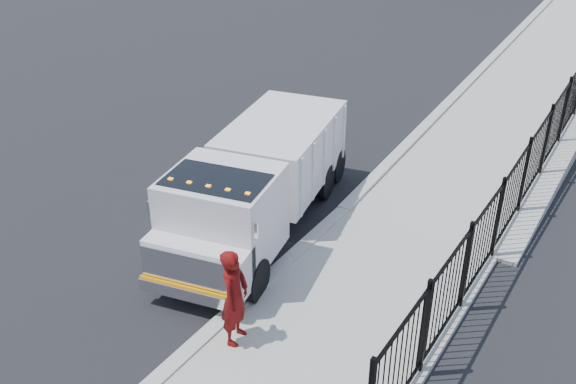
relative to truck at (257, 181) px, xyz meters
The scene contains 6 objects.
ground 2.93m from the truck, 60.24° to the right, with size 120.00×120.00×0.00m, color black.
curb 4.64m from the truck, 73.04° to the right, with size 0.30×12.00×0.16m, color #ADAAA3.
ramp 14.19m from the truck, 75.95° to the left, with size 3.95×24.00×1.70m, color #9E998E.
iron_fence 10.87m from the truck, 63.43° to the left, with size 0.10×28.00×1.80m, color black.
truck is the anchor object (origin of this frame).
worker 3.79m from the truck, 61.06° to the right, with size 0.67×0.44×1.84m, color #5A0908.
Camera 1 is at (5.94, -7.87, 7.90)m, focal length 40.00 mm.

